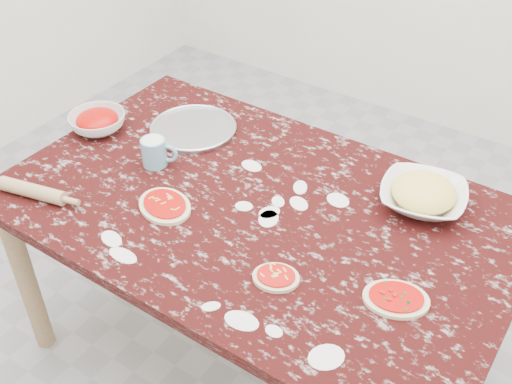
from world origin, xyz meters
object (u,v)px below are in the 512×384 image
object	(u,v)px
worktable	(256,224)
rolling_pin	(32,191)
flour_mug	(155,152)
pizza_tray	(193,129)
sauce_bowl	(98,122)
cheese_bowl	(423,197)

from	to	relation	value
worktable	rolling_pin	xyz separation A→B (m)	(-0.61, -0.37, 0.11)
flour_mug	rolling_pin	distance (m)	0.41
rolling_pin	pizza_tray	bearing A→B (deg)	73.50
flour_mug	rolling_pin	bearing A→B (deg)	-120.03
worktable	pizza_tray	xyz separation A→B (m)	(-0.43, 0.23, 0.09)
sauce_bowl	rolling_pin	distance (m)	0.42
worktable	sauce_bowl	xyz separation A→B (m)	(-0.72, 0.03, 0.11)
pizza_tray	sauce_bowl	world-z (taller)	sauce_bowl
pizza_tray	flour_mug	distance (m)	0.24
pizza_tray	worktable	bearing A→B (deg)	-27.59
cheese_bowl	flour_mug	xyz separation A→B (m)	(-0.83, -0.30, 0.02)
flour_mug	cheese_bowl	bearing A→B (deg)	19.82
worktable	sauce_bowl	world-z (taller)	sauce_bowl
pizza_tray	cheese_bowl	world-z (taller)	cheese_bowl
sauce_bowl	rolling_pin	world-z (taller)	sauce_bowl
pizza_tray	cheese_bowl	xyz separation A→B (m)	(0.86, 0.06, 0.03)
cheese_bowl	flour_mug	size ratio (longest dim) A/B	2.18
worktable	pizza_tray	world-z (taller)	pizza_tray
cheese_bowl	flour_mug	world-z (taller)	flour_mug
cheese_bowl	rolling_pin	xyz separation A→B (m)	(-1.04, -0.65, -0.01)
pizza_tray	sauce_bowl	bearing A→B (deg)	-146.44
worktable	cheese_bowl	distance (m)	0.53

